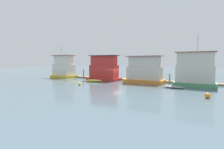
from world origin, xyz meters
TOP-DOWN VIEW (x-y plane):
  - ground_plane at (0.00, 0.00)m, footprint 200.00×200.00m
  - dock_walkway at (0.00, 2.95)m, footprint 42.40×1.81m
  - houseboat_yellow at (-14.72, 0.42)m, footprint 5.57×3.99m
  - houseboat_red at (-2.67, 0.13)m, footprint 6.94×3.42m
  - houseboat_orange at (6.49, -0.23)m, footprint 7.31×3.50m
  - houseboat_green at (15.07, -0.14)m, footprint 6.38×3.90m
  - dinghy_yellow at (-2.82, -3.54)m, footprint 3.72×1.98m
  - dinghy_grey at (12.48, -4.20)m, footprint 3.14×1.13m
  - mooring_post_far_right at (10.69, 1.79)m, footprint 0.25×0.25m
  - mooring_post_near_left at (-4.19, 1.79)m, footprint 0.27×0.27m
  - mooring_post_near_right at (-9.57, 1.79)m, footprint 0.21×0.21m
  - buoy_orange at (17.12, -9.90)m, footprint 0.59×0.59m
  - buoy_yellow at (-1.91, -8.70)m, footprint 0.52×0.52m

SIDE VIEW (x-z plane):
  - ground_plane at x=0.00m, z-range 0.00..0.00m
  - dock_walkway at x=0.00m, z-range 0.00..0.30m
  - dinghy_grey at x=12.48m, z-range 0.00..0.38m
  - dinghy_yellow at x=-2.82m, z-range 0.00..0.50m
  - buoy_yellow at x=-1.91m, z-range 0.00..0.52m
  - buoy_orange at x=17.12m, z-range 0.00..0.59m
  - mooring_post_near_left at x=-4.19m, z-range 0.00..1.51m
  - mooring_post_far_right at x=10.69m, z-range 0.00..1.74m
  - mooring_post_near_right at x=-9.57m, z-range 0.00..2.15m
  - houseboat_orange at x=6.49m, z-range -0.37..4.68m
  - houseboat_red at x=-2.67m, z-range -0.30..5.05m
  - houseboat_yellow at x=-14.72m, z-range -1.50..6.42m
  - houseboat_green at x=15.07m, z-range -1.52..6.71m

